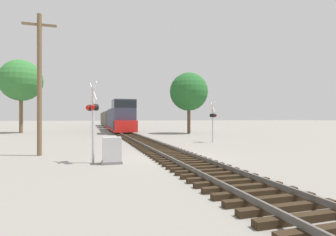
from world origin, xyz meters
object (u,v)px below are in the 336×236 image
Objects in this scene: crossing_signal_near at (93,113)px; crossing_signal_far at (213,117)px; utility_pole at (39,82)px; tree_far_right at (189,92)px; tree_mid_background at (21,81)px; freight_train at (112,119)px; relay_cabinet at (112,151)px.

crossing_signal_far is at bearing 108.36° from crossing_signal_near.
tree_far_right is (15.54, 16.99, 1.51)m from utility_pole.
crossing_signal_far is at bearing -46.12° from tree_mid_background.
tree_far_right is at bearing 47.56° from utility_pole.
crossing_signal_far is (5.89, -34.56, 0.27)m from freight_train.
tree_far_right reaches higher than relay_cabinet.
tree_mid_background reaches higher than freight_train.
freight_train is 23.87m from tree_far_right.
freight_train is 42.96m from relay_cabinet.
utility_pole is at bearing -159.45° from crossing_signal_near.
crossing_signal_near is 0.37× the size of tree_mid_background.
crossing_signal_near is at bearing -121.93° from tree_far_right.
tree_mid_background reaches higher than tree_far_right.
tree_mid_background reaches higher than crossing_signal_near.
utility_pole is 0.78× the size of tree_mid_background.
tree_mid_background is (-22.05, 7.64, 1.67)m from tree_far_right.
freight_train is 39.67m from utility_pole.
tree_far_right is at bearing -8.53° from crossing_signal_far.
tree_mid_background reaches higher than utility_pole.
freight_train is 42.58m from crossing_signal_near.
tree_mid_background reaches higher than crossing_signal_far.
relay_cabinet is at bearing 43.35° from crossing_signal_near.
freight_train reaches higher than relay_cabinet.
tree_far_right is (2.62, 12.57, 3.47)m from crossing_signal_far.
utility_pole is (-12.92, -4.42, 1.97)m from crossing_signal_far.
crossing_signal_near is at bearing -95.65° from freight_train.
crossing_signal_near is at bearing 152.76° from relay_cabinet.
utility_pole is 23.07m from tree_far_right.
utility_pole reaches higher than relay_cabinet.
tree_far_right is (12.70, 20.38, 3.31)m from crossing_signal_near.
freight_train is 39.47× the size of relay_cabinet.
crossing_signal_far is 2.85× the size of relay_cabinet.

